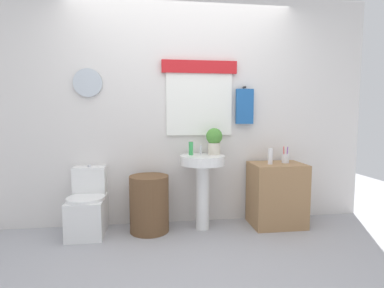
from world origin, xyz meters
TOP-DOWN VIEW (x-y plane):
  - ground_plane at (0.00, 0.00)m, footprint 8.00×8.00m
  - back_wall at (0.00, 1.15)m, footprint 4.40×0.18m
  - toilet at (-1.02, 0.88)m, footprint 0.38×0.51m
  - laundry_hamper at (-0.38, 0.85)m, footprint 0.42×0.42m
  - pedestal_sink at (0.20, 0.85)m, footprint 0.48×0.48m
  - faucet at (0.20, 0.97)m, footprint 0.03×0.03m
  - wooden_cabinet at (1.05, 0.85)m, footprint 0.58×0.44m
  - soap_bottle at (0.08, 0.90)m, footprint 0.05×0.05m
  - potted_plant at (0.34, 0.91)m, footprint 0.18×0.18m
  - lotion_bottle at (0.95, 0.81)m, footprint 0.05×0.05m
  - toothbrush_cup at (1.15, 0.87)m, footprint 0.08×0.08m

SIDE VIEW (x-z plane):
  - ground_plane at x=0.00m, z-range 0.00..0.00m
  - toilet at x=-1.02m, z-range -0.08..0.63m
  - laundry_hamper at x=-0.38m, z-range 0.00..0.60m
  - wooden_cabinet at x=1.05m, z-range 0.00..0.71m
  - pedestal_sink at x=0.20m, z-range 0.19..1.00m
  - toothbrush_cup at x=1.15m, z-range 0.67..0.85m
  - lotion_bottle at x=0.95m, z-range 0.71..0.88m
  - faucet at x=0.20m, z-range 0.81..0.91m
  - soap_bottle at x=0.08m, z-range 0.81..0.96m
  - potted_plant at x=0.34m, z-range 0.83..1.12m
  - back_wall at x=0.00m, z-range 0.00..2.60m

